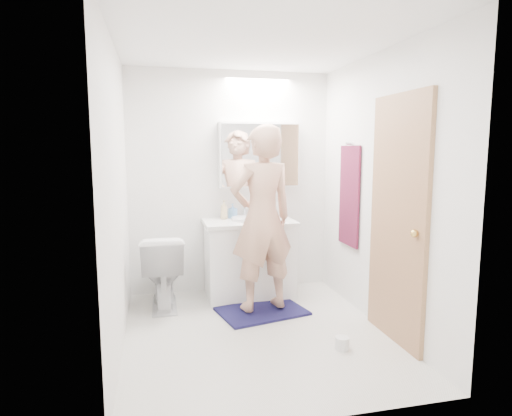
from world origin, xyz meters
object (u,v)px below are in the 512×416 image
object	(u,v)px
soap_bottle_b	(233,211)
toilet_paper_roll	(342,343)
soap_bottle_a	(224,210)
toothbrush_cup	(261,213)
vanity_cabinet	(249,260)
toilet	(163,270)
medicine_cabinet	(259,155)
person	(262,219)

from	to	relation	value
soap_bottle_b	toilet_paper_roll	xyz separation A→B (m)	(0.59, -1.59, -0.85)
soap_bottle_a	toothbrush_cup	xyz separation A→B (m)	(0.41, 0.01, -0.05)
soap_bottle_a	toilet_paper_roll	xyz separation A→B (m)	(0.69, -1.56, -0.87)
vanity_cabinet	toilet	world-z (taller)	vanity_cabinet
medicine_cabinet	toilet_paper_roll	size ratio (longest dim) A/B	8.00
person	toilet_paper_roll	xyz separation A→B (m)	(0.43, -0.90, -0.87)
medicine_cabinet	toothbrush_cup	xyz separation A→B (m)	(0.01, -0.05, -0.63)
person	medicine_cabinet	bearing A→B (deg)	-114.20
toilet	soap_bottle_b	bearing A→B (deg)	-158.37
vanity_cabinet	medicine_cabinet	xyz separation A→B (m)	(0.16, 0.21, 1.11)
vanity_cabinet	medicine_cabinet	bearing A→B (deg)	52.87
person	toothbrush_cup	size ratio (longest dim) A/B	15.89
toilet	toilet_paper_roll	world-z (taller)	toilet
toilet_paper_roll	soap_bottle_a	bearing A→B (deg)	113.82
vanity_cabinet	person	size ratio (longest dim) A/B	0.52
medicine_cabinet	person	size ratio (longest dim) A/B	0.51
person	soap_bottle_b	world-z (taller)	person
vanity_cabinet	toilet	size ratio (longest dim) A/B	1.21
soap_bottle_a	medicine_cabinet	bearing A→B (deg)	8.50
vanity_cabinet	toilet	xyz separation A→B (m)	(-0.91, -0.11, -0.02)
soap_bottle_a	soap_bottle_b	size ratio (longest dim) A/B	1.26
medicine_cabinet	toilet_paper_roll	xyz separation A→B (m)	(0.29, -1.62, -1.45)
medicine_cabinet	soap_bottle_b	distance (m)	0.67
vanity_cabinet	soap_bottle_a	bearing A→B (deg)	148.25
soap_bottle_b	toothbrush_cup	xyz separation A→B (m)	(0.31, -0.02, -0.03)
soap_bottle_a	toilet_paper_roll	distance (m)	1.91
person	toothbrush_cup	bearing A→B (deg)	-115.45
person	toothbrush_cup	world-z (taller)	person
medicine_cabinet	person	xyz separation A→B (m)	(-0.14, -0.71, -0.58)
soap_bottle_b	toothbrush_cup	world-z (taller)	soap_bottle_b
vanity_cabinet	soap_bottle_a	size ratio (longest dim) A/B	4.44
toilet	toilet_paper_roll	distance (m)	1.90
toilet_paper_roll	person	bearing A→B (deg)	115.48
vanity_cabinet	medicine_cabinet	distance (m)	1.14
vanity_cabinet	toilet_paper_roll	size ratio (longest dim) A/B	8.18
medicine_cabinet	toilet_paper_roll	distance (m)	2.19
soap_bottle_a	toothbrush_cup	bearing A→B (deg)	1.41
soap_bottle_b	toilet	bearing A→B (deg)	-158.90
toothbrush_cup	soap_bottle_a	bearing A→B (deg)	-178.59
medicine_cabinet	toilet	bearing A→B (deg)	-163.03
vanity_cabinet	soap_bottle_b	world-z (taller)	soap_bottle_b
toothbrush_cup	toilet_paper_roll	world-z (taller)	toothbrush_cup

